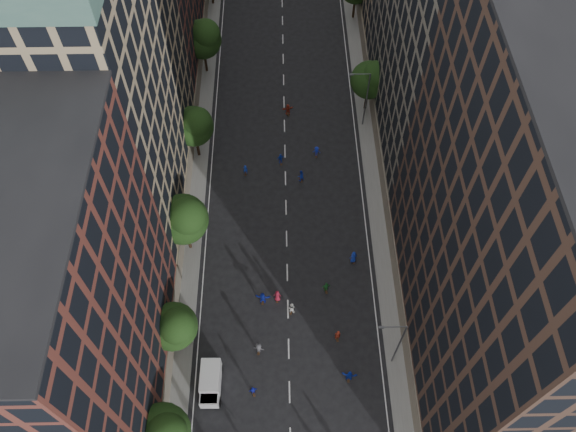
% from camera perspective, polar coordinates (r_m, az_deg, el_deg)
% --- Properties ---
extents(ground, '(240.00, 240.00, 0.00)m').
position_cam_1_polar(ground, '(73.77, -0.31, 6.32)').
color(ground, black).
rests_on(ground, ground).
extents(sidewalk_left, '(4.00, 105.00, 0.15)m').
position_cam_1_polar(sidewalk_left, '(79.61, -9.20, 10.28)').
color(sidewalk_left, slate).
rests_on(sidewalk_left, ground).
extents(sidewalk_right, '(4.00, 105.00, 0.15)m').
position_cam_1_polar(sidewalk_right, '(79.74, 8.42, 10.52)').
color(sidewalk_right, slate).
rests_on(sidewalk_right, ground).
extents(bldg_left_a, '(14.00, 22.00, 30.00)m').
position_cam_1_polar(bldg_left_a, '(48.99, -22.99, -9.24)').
color(bldg_left_a, brown).
rests_on(bldg_left_a, ground).
extents(bldg_left_b, '(14.00, 26.00, 34.00)m').
position_cam_1_polar(bldg_left_b, '(60.90, -18.95, 12.49)').
color(bldg_left_b, '#958162').
rests_on(bldg_left_b, ground).
extents(bldg_right_a, '(14.00, 30.00, 36.00)m').
position_cam_1_polar(bldg_right_a, '(48.57, 23.11, -2.74)').
color(bldg_right_a, '#412C23').
rests_on(bldg_right_a, ground).
extents(bldg_right_b, '(14.00, 28.00, 33.00)m').
position_cam_1_polar(bldg_right_b, '(68.04, 16.63, 17.90)').
color(bldg_right_b, '#625C51').
rests_on(bldg_right_b, ground).
extents(tree_left_1, '(4.80, 4.80, 8.21)m').
position_cam_1_polar(tree_left_1, '(56.15, -11.46, -10.93)').
color(tree_left_1, black).
rests_on(tree_left_1, ground).
extents(tree_left_2, '(5.60, 5.60, 9.45)m').
position_cam_1_polar(tree_left_2, '(61.06, -10.51, -0.24)').
color(tree_left_2, black).
rests_on(tree_left_2, ground).
extents(tree_left_3, '(5.00, 5.00, 8.58)m').
position_cam_1_polar(tree_left_3, '(70.13, -9.48, 9.09)').
color(tree_left_3, black).
rests_on(tree_left_3, ground).
extents(tree_left_4, '(5.40, 5.40, 9.08)m').
position_cam_1_polar(tree_left_4, '(81.63, -8.62, 17.47)').
color(tree_left_4, black).
rests_on(tree_left_4, ground).
extents(tree_right_a, '(5.00, 5.00, 8.39)m').
position_cam_1_polar(tree_right_a, '(76.08, 8.44, 13.64)').
color(tree_right_a, black).
rests_on(tree_right_a, ground).
extents(streetlamp_near, '(2.64, 0.22, 9.06)m').
position_cam_1_polar(streetlamp_near, '(55.86, 11.06, -12.50)').
color(streetlamp_near, '#595B60').
rests_on(streetlamp_near, ground).
extents(streetlamp_far, '(2.64, 0.22, 9.06)m').
position_cam_1_polar(streetlamp_far, '(74.19, 7.83, 11.90)').
color(streetlamp_far, '#595B60').
rests_on(streetlamp_far, ground).
extents(cargo_van, '(2.12, 4.42, 2.33)m').
position_cam_1_polar(cargo_van, '(58.24, -7.88, -16.40)').
color(cargo_van, silver).
rests_on(cargo_van, ground).
extents(skater_4, '(0.95, 0.60, 1.51)m').
position_cam_1_polar(skater_4, '(58.10, -3.56, -17.28)').
color(skater_4, '#131BA1').
rests_on(skater_4, ground).
extents(skater_5, '(1.63, 0.73, 1.70)m').
position_cam_1_polar(skater_5, '(58.65, 6.25, -15.85)').
color(skater_5, '#152FAD').
rests_on(skater_5, ground).
extents(skater_6, '(0.93, 0.68, 1.77)m').
position_cam_1_polar(skater_6, '(61.58, -1.09, -8.13)').
color(skater_6, maroon).
rests_on(skater_6, ground).
extents(skater_7, '(0.70, 0.51, 1.77)m').
position_cam_1_polar(skater_7, '(59.99, 5.05, -11.96)').
color(skater_7, maroon).
rests_on(skater_7, ground).
extents(skater_8, '(0.97, 0.84, 1.72)m').
position_cam_1_polar(skater_8, '(61.00, 0.35, -9.32)').
color(skater_8, silver).
rests_on(skater_8, ground).
extents(skater_9, '(1.22, 0.86, 1.72)m').
position_cam_1_polar(skater_9, '(59.34, -2.99, -13.29)').
color(skater_9, '#434247').
rests_on(skater_9, ground).
extents(skater_10, '(1.04, 0.60, 1.67)m').
position_cam_1_polar(skater_10, '(62.24, 3.91, -7.22)').
color(skater_10, '#22722F').
rests_on(skater_10, ground).
extents(skater_11, '(1.73, 0.74, 1.80)m').
position_cam_1_polar(skater_11, '(61.51, -2.59, -8.32)').
color(skater_11, navy).
rests_on(skater_11, ground).
extents(skater_12, '(1.00, 0.78, 1.80)m').
position_cam_1_polar(skater_12, '(64.25, 6.67, -4.18)').
color(skater_12, '#132BA2').
rests_on(skater_12, ground).
extents(skater_13, '(0.59, 0.42, 1.53)m').
position_cam_1_polar(skater_13, '(71.33, -4.35, 4.71)').
color(skater_13, '#1636B9').
rests_on(skater_13, ground).
extents(skater_14, '(1.06, 0.96, 1.77)m').
position_cam_1_polar(skater_14, '(70.37, 1.30, 4.09)').
color(skater_14, '#1630B9').
rests_on(skater_14, ground).
extents(skater_15, '(1.05, 0.66, 1.56)m').
position_cam_1_polar(skater_15, '(73.09, 2.91, 6.55)').
color(skater_15, '#1628B9').
rests_on(skater_15, ground).
extents(skater_16, '(1.05, 0.66, 1.67)m').
position_cam_1_polar(skater_16, '(72.15, -0.75, 5.82)').
color(skater_16, '#1637B4').
rests_on(skater_16, ground).
extents(skater_17, '(1.63, 0.83, 1.68)m').
position_cam_1_polar(skater_17, '(78.00, -0.01, 10.75)').
color(skater_17, '#A32D1B').
rests_on(skater_17, ground).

